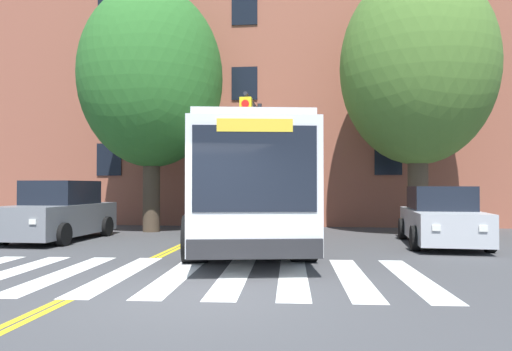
{
  "coord_description": "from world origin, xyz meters",
  "views": [
    {
      "loc": [
        1.76,
        -7.42,
        1.7
      ],
      "look_at": [
        0.32,
        6.05,
        1.99
      ],
      "focal_mm": 35.0,
      "sensor_mm": 36.0,
      "label": 1
    }
  ],
  "objects": [
    {
      "name": "car_grey_near_lane",
      "position": [
        -6.04,
        7.51,
        0.85
      ],
      "size": [
        2.18,
        4.63,
        1.86
      ],
      "color": "slate",
      "rests_on": "ground"
    },
    {
      "name": "street_tree_curbside_small",
      "position": [
        -4.09,
        10.64,
        5.77
      ],
      "size": [
        7.31,
        7.29,
        9.19
      ],
      "color": "#4C3D2D",
      "rests_on": "ground"
    },
    {
      "name": "traffic_light_overhead",
      "position": [
        -0.04,
        8.8,
        3.23
      ],
      "size": [
        0.34,
        4.01,
        4.69
      ],
      "color": "#28282D",
      "rests_on": "ground"
    },
    {
      "name": "ground_plane",
      "position": [
        0.0,
        0.0,
        0.0
      ],
      "size": [
        120.0,
        120.0,
        0.0
      ],
      "primitive_type": "plane",
      "color": "#424244"
    },
    {
      "name": "city_bus",
      "position": [
        -0.14,
        7.08,
        1.72
      ],
      "size": [
        4.31,
        11.38,
        3.18
      ],
      "color": "white",
      "rests_on": "ground"
    },
    {
      "name": "street_tree_curbside_large",
      "position": [
        5.53,
        10.45,
        5.86
      ],
      "size": [
        7.33,
        7.23,
        9.34
      ],
      "color": "#4C3D2D",
      "rests_on": "ground"
    },
    {
      "name": "lane_line_yellow_inner",
      "position": [
        -1.94,
        15.92,
        0.0
      ],
      "size": [
        0.12,
        36.0,
        0.01
      ],
      "primitive_type": "cube",
      "color": "gold",
      "rests_on": "ground"
    },
    {
      "name": "car_silver_far_lane",
      "position": [
        5.54,
        7.47,
        0.78
      ],
      "size": [
        2.3,
        4.81,
        1.69
      ],
      "color": "#B7BABF",
      "rests_on": "ground"
    },
    {
      "name": "lane_line_yellow_outer",
      "position": [
        -1.78,
        15.92,
        0.0
      ],
      "size": [
        0.12,
        36.0,
        0.01
      ],
      "primitive_type": "cube",
      "color": "gold",
      "rests_on": "ground"
    },
    {
      "name": "crosswalk",
      "position": [
        -0.76,
        1.92,
        0.0
      ],
      "size": [
        9.55,
        4.65,
        0.01
      ],
      "color": "white",
      "rests_on": "ground"
    },
    {
      "name": "building_facade",
      "position": [
        -0.95,
        16.96,
        5.7
      ],
      "size": [
        29.63,
        7.27,
        11.39
      ],
      "color": "#9E5642",
      "rests_on": "ground"
    }
  ]
}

